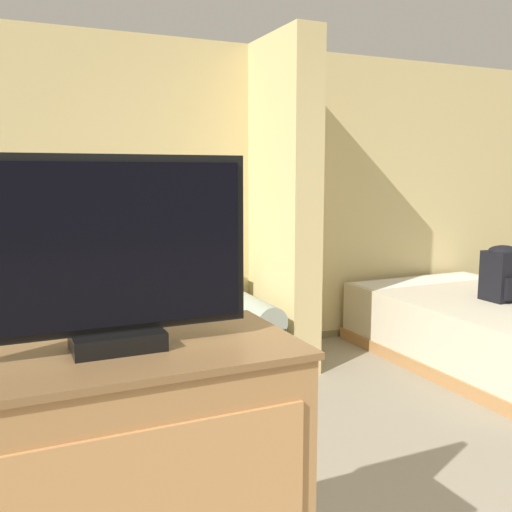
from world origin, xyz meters
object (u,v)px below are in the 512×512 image
coffee_table (184,375)px  tv (114,255)px  backpack (503,272)px  couch (140,340)px  bed (487,328)px

coffee_table → tv: 1.95m
coffee_table → backpack: backpack is taller
couch → coffee_table: couch is taller
couch → backpack: 2.89m
tv → backpack: tv is taller
couch → tv: (-0.63, -2.58, 1.02)m
coffee_table → backpack: 2.74m
bed → couch: bearing=165.6°
couch → tv: size_ratio=2.76×
tv → backpack: bearing=27.7°
backpack → couch: bearing=163.4°
coffee_table → couch: bearing=91.8°
tv → backpack: size_ratio=1.63×
coffee_table → tv: size_ratio=0.92×
coffee_table → bed: bearing=6.4°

